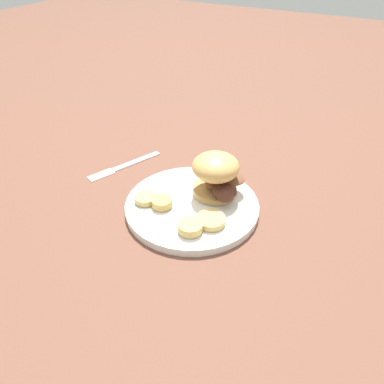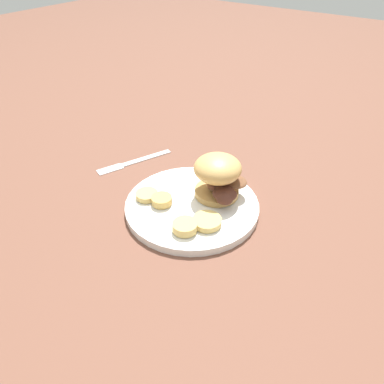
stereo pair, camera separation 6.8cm
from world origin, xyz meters
name	(u,v)px [view 1 (the left image)]	position (x,y,z in m)	size (l,w,h in m)	color
ground_plane	(192,209)	(0.00, 0.00, 0.00)	(4.00, 4.00, 0.00)	brown
dinner_plate	(192,205)	(0.00, 0.00, 0.01)	(0.26, 0.26, 0.02)	white
sandwich	(217,174)	(0.03, 0.05, 0.06)	(0.11, 0.10, 0.09)	tan
potato_round_0	(146,198)	(-0.08, -0.04, 0.02)	(0.04, 0.04, 0.01)	#DBB766
potato_round_1	(190,227)	(0.04, -0.07, 0.02)	(0.04, 0.04, 0.02)	#DBB766
potato_round_2	(162,202)	(-0.05, -0.04, 0.02)	(0.04, 0.04, 0.02)	tan
potato_round_3	(211,220)	(0.06, -0.04, 0.02)	(0.05, 0.05, 0.01)	#DBB766
fork	(124,166)	(-0.21, 0.06, 0.00)	(0.09, 0.18, 0.00)	silver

